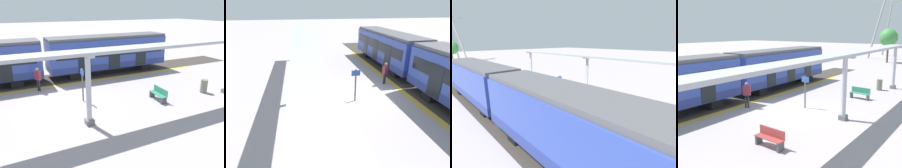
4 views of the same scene
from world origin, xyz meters
TOP-DOWN VIEW (x-y plane):
  - ground_plane at (0.00, 0.00)m, footprint 176.00×176.00m
  - tactile_edge_strip at (-3.59, 0.00)m, footprint 0.48×27.37m
  - trackbed at (-5.43, 0.00)m, footprint 3.20×39.37m
  - train_far_carriage at (-5.43, 5.40)m, footprint 2.65×11.17m
  - canopy_pillar_second at (3.38, 0.15)m, footprint 1.10×0.44m
  - canopy_beam at (3.38, -0.02)m, footprint 1.20×22.07m
  - bench_mid_platform at (2.33, 5.45)m, footprint 1.52×0.52m
  - trash_bin at (2.59, 9.26)m, footprint 0.48×0.48m
  - platform_info_sign at (0.24, 0.89)m, footprint 0.56×0.10m
  - passenger_waiting_near_edge at (-2.94, -1.41)m, footprint 0.56×0.46m

SIDE VIEW (x-z plane):
  - ground_plane at x=0.00m, z-range 0.00..0.00m
  - trackbed at x=-5.43m, z-range 0.00..0.01m
  - tactile_edge_strip at x=-3.59m, z-range 0.00..0.01m
  - bench_mid_platform at x=2.33m, z-range 0.01..0.87m
  - trash_bin at x=2.59m, z-range 0.00..0.96m
  - passenger_waiting_near_edge at x=-2.94m, z-range 0.22..1.99m
  - platform_info_sign at x=0.24m, z-range 0.23..2.43m
  - train_far_carriage at x=-5.43m, z-range 0.09..3.57m
  - canopy_pillar_second at x=3.38m, z-range 0.03..3.79m
  - canopy_beam at x=3.38m, z-range 3.76..3.92m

